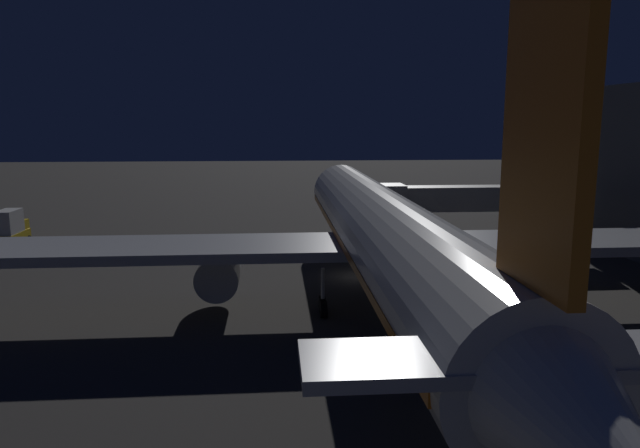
{
  "coord_description": "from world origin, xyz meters",
  "views": [
    {
      "loc": [
        7.58,
        50.49,
        13.65
      ],
      "look_at": [
        3.0,
        -7.63,
        3.5
      ],
      "focal_mm": 32.92,
      "sensor_mm": 36.0,
      "label": 1
    }
  ],
  "objects_px": {
    "traffic_cone_nose_port": "(357,236)",
    "jet_bridge": "(460,199)",
    "airliner_at_gate": "(384,239)",
    "apron_floodlight_mast": "(570,165)",
    "traffic_cone_nose_starboard": "(320,236)",
    "ops_van": "(11,228)"
  },
  "relations": [
    {
      "from": "jet_bridge",
      "to": "ops_van",
      "type": "distance_m",
      "value": 49.54
    },
    {
      "from": "jet_bridge",
      "to": "traffic_cone_nose_starboard",
      "type": "height_order",
      "value": "jet_bridge"
    },
    {
      "from": "traffic_cone_nose_port",
      "to": "traffic_cone_nose_starboard",
      "type": "xyz_separation_m",
      "value": [
        4.4,
        0.0,
        0.0
      ]
    },
    {
      "from": "ops_van",
      "to": "traffic_cone_nose_port",
      "type": "relative_size",
      "value": 9.55
    },
    {
      "from": "airliner_at_gate",
      "to": "ops_van",
      "type": "bearing_deg",
      "value": -36.78
    },
    {
      "from": "traffic_cone_nose_port",
      "to": "traffic_cone_nose_starboard",
      "type": "height_order",
      "value": "same"
    },
    {
      "from": "jet_bridge",
      "to": "apron_floodlight_mast",
      "type": "bearing_deg",
      "value": -162.72
    },
    {
      "from": "jet_bridge",
      "to": "traffic_cone_nose_port",
      "type": "distance_m",
      "value": 14.31
    },
    {
      "from": "apron_floodlight_mast",
      "to": "ops_van",
      "type": "relative_size",
      "value": 2.88
    },
    {
      "from": "ops_van",
      "to": "traffic_cone_nose_starboard",
      "type": "distance_m",
      "value": 34.89
    },
    {
      "from": "airliner_at_gate",
      "to": "jet_bridge",
      "type": "relative_size",
      "value": 2.81
    },
    {
      "from": "apron_floodlight_mast",
      "to": "traffic_cone_nose_port",
      "type": "xyz_separation_m",
      "value": [
        23.3,
        -4.86,
        -8.67
      ]
    },
    {
      "from": "apron_floodlight_mast",
      "to": "traffic_cone_nose_starboard",
      "type": "xyz_separation_m",
      "value": [
        27.7,
        -4.86,
        -8.67
      ]
    },
    {
      "from": "airliner_at_gate",
      "to": "jet_bridge",
      "type": "bearing_deg",
      "value": -120.83
    },
    {
      "from": "jet_bridge",
      "to": "ops_van",
      "type": "xyz_separation_m",
      "value": [
        48.73,
        -8.09,
        -3.82
      ]
    },
    {
      "from": "traffic_cone_nose_port",
      "to": "jet_bridge",
      "type": "bearing_deg",
      "value": 136.02
    },
    {
      "from": "airliner_at_gate",
      "to": "apron_floodlight_mast",
      "type": "relative_size",
      "value": 4.04
    },
    {
      "from": "jet_bridge",
      "to": "ops_van",
      "type": "height_order",
      "value": "jet_bridge"
    },
    {
      "from": "airliner_at_gate",
      "to": "jet_bridge",
      "type": "xyz_separation_m",
      "value": [
        -11.69,
        -19.59,
        0.14
      ]
    },
    {
      "from": "airliner_at_gate",
      "to": "traffic_cone_nose_port",
      "type": "xyz_separation_m",
      "value": [
        -2.2,
        -28.75,
        -5.41
      ]
    },
    {
      "from": "airliner_at_gate",
      "to": "traffic_cone_nose_starboard",
      "type": "relative_size",
      "value": 110.97
    },
    {
      "from": "jet_bridge",
      "to": "apron_floodlight_mast",
      "type": "height_order",
      "value": "apron_floodlight_mast"
    }
  ]
}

